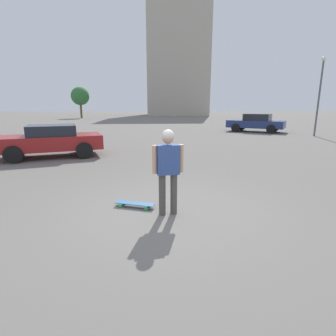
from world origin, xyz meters
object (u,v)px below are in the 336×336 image
skateboard (135,204)px  car_parked_near (51,140)px  car_parked_far (256,122)px  person (168,164)px

skateboard → car_parked_near: 7.01m
car_parked_far → person: bearing=96.9°
person → skateboard: (-0.41, -0.66, -0.93)m
car_parked_near → person: bearing=107.2°
person → car_parked_far: (-16.38, 8.54, -0.24)m
person → car_parked_far: size_ratio=0.35×
car_parked_near → car_parked_far: size_ratio=0.93×
car_parked_near → car_parked_far: 16.35m
person → car_parked_near: (-6.33, -4.36, -0.30)m
skateboard → car_parked_far: 18.44m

